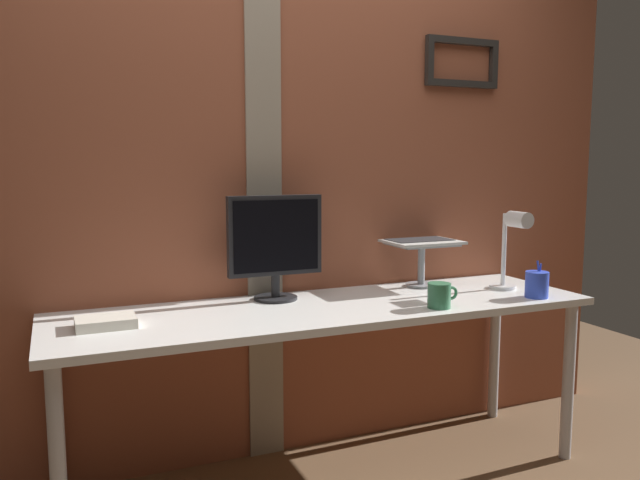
# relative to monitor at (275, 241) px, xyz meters

# --- Properties ---
(brick_wall_back) EXTENTS (3.48, 0.16, 2.68)m
(brick_wall_back) POSITION_rel_monitor_xyz_m (0.06, 0.18, 0.38)
(brick_wall_back) COLOR brown
(brick_wall_back) RESTS_ON ground_plane
(desk) EXTENTS (2.16, 0.61, 0.72)m
(desk) POSITION_rel_monitor_xyz_m (0.16, -0.18, -0.31)
(desk) COLOR white
(desk) RESTS_ON ground_plane
(monitor) EXTENTS (0.40, 0.18, 0.43)m
(monitor) POSITION_rel_monitor_xyz_m (0.00, 0.00, 0.00)
(monitor) COLOR black
(monitor) RESTS_ON desk
(laptop_stand) EXTENTS (0.28, 0.22, 0.20)m
(laptop_stand) POSITION_rel_monitor_xyz_m (0.70, 0.00, -0.11)
(laptop_stand) COLOR gray
(laptop_stand) RESTS_ON desk
(laptop) EXTENTS (0.32, 0.29, 0.21)m
(laptop) POSITION_rel_monitor_xyz_m (0.70, 0.07, 0.01)
(laptop) COLOR silver
(laptop) RESTS_ON laptop_stand
(desk_lamp) EXTENTS (0.12, 0.20, 0.35)m
(desk_lamp) POSITION_rel_monitor_xyz_m (1.01, -0.24, -0.03)
(desk_lamp) COLOR white
(desk_lamp) RESTS_ON desk
(pen_cup) EXTENTS (0.10, 0.10, 0.15)m
(pen_cup) POSITION_rel_monitor_xyz_m (1.02, -0.39, -0.19)
(pen_cup) COLOR blue
(pen_cup) RESTS_ON desk
(coffee_mug) EXTENTS (0.13, 0.09, 0.10)m
(coffee_mug) POSITION_rel_monitor_xyz_m (0.54, -0.39, -0.20)
(coffee_mug) COLOR #33724C
(coffee_mug) RESTS_ON desk
(paper_clutter_stack) EXTENTS (0.20, 0.14, 0.04)m
(paper_clutter_stack) POSITION_rel_monitor_xyz_m (-0.68, -0.18, -0.23)
(paper_clutter_stack) COLOR silver
(paper_clutter_stack) RESTS_ON desk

